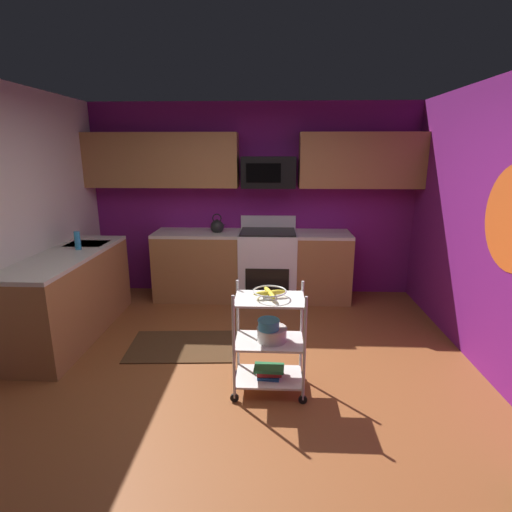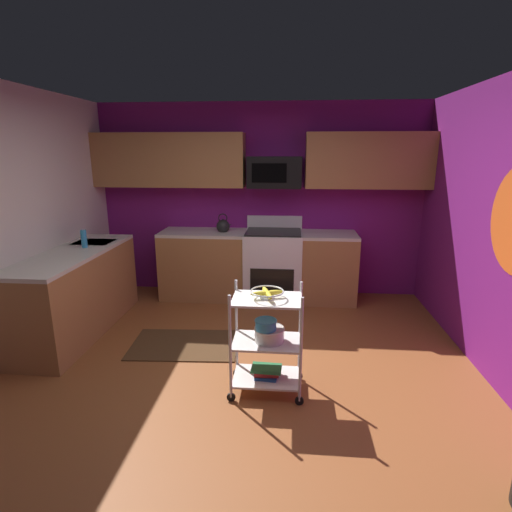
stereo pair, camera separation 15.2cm
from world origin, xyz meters
name	(u,v)px [view 2 (the right image)]	position (x,y,z in m)	size (l,w,h in m)	color
floor	(238,383)	(0.00, 0.00, -0.02)	(4.40, 4.80, 0.04)	brown
wall_back	(260,201)	(0.00, 2.43, 1.30)	(4.52, 0.06, 2.60)	#751970
counter_run	(190,275)	(-0.81, 1.58, 0.46)	(3.51, 2.48, 0.92)	#9E6B3D
oven_range	(273,264)	(0.21, 2.10, 0.48)	(0.76, 0.65, 1.10)	white
upper_cabinets	(255,160)	(-0.05, 2.23, 1.85)	(4.40, 0.33, 0.70)	#9E6B3D
microwave	(275,172)	(0.21, 2.21, 1.70)	(0.70, 0.39, 0.40)	black
rolling_cart	(267,341)	(0.26, -0.12, 0.45)	(0.62, 0.39, 0.91)	silver
fruit_bowl	(267,293)	(0.26, -0.12, 0.88)	(0.27, 0.27, 0.07)	silver
mixing_bowl_large	(269,334)	(0.28, -0.12, 0.52)	(0.25, 0.25, 0.11)	silver
mixing_bowl_small	(266,324)	(0.26, -0.15, 0.62)	(0.18, 0.18, 0.08)	#338CBF
book_stack	(266,371)	(0.26, -0.12, 0.17)	(0.26, 0.19, 0.09)	#1E4C8C
kettle	(223,226)	(-0.46, 2.10, 1.00)	(0.21, 0.18, 0.26)	black
dish_soap_bottle	(84,239)	(-1.86, 1.06, 1.02)	(0.06, 0.06, 0.20)	#2D8CBF
floor_rug	(185,344)	(-0.64, 0.62, 0.01)	(1.10, 0.70, 0.01)	#472D19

